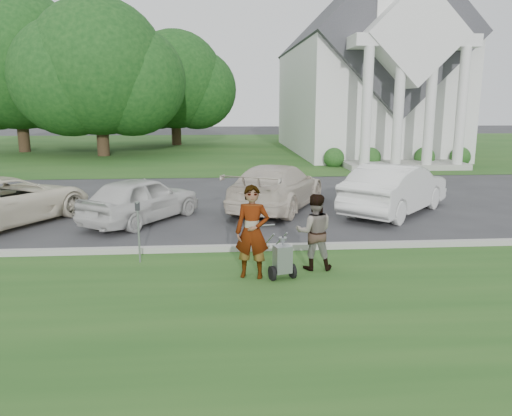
{
  "coord_description": "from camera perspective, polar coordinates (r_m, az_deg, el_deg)",
  "views": [
    {
      "loc": [
        -0.69,
        -10.58,
        3.41
      ],
      "look_at": [
        0.11,
        0.0,
        1.14
      ],
      "focal_mm": 35.0,
      "sensor_mm": 36.0,
      "label": 1
    }
  ],
  "objects": [
    {
      "name": "church",
      "position": [
        35.15,
        12.15,
        15.94
      ],
      "size": [
        9.19,
        19.0,
        24.1
      ],
      "color": "white",
      "rests_on": "ground"
    },
    {
      "name": "person_left",
      "position": [
        9.7,
        -0.43,
        -2.84
      ],
      "size": [
        0.75,
        0.58,
        1.83
      ],
      "primitive_type": "imported",
      "rotation": [
        0.0,
        0.0,
        -0.23
      ],
      "color": "#999999",
      "rests_on": "ground"
    },
    {
      "name": "ground",
      "position": [
        11.14,
        -0.58,
        -5.76
      ],
      "size": [
        120.0,
        120.0,
        0.0
      ],
      "primitive_type": "plane",
      "color": "#333335",
      "rests_on": "ground"
    },
    {
      "name": "parking_meter_near",
      "position": [
        10.89,
        -13.3,
        -1.87
      ],
      "size": [
        0.1,
        0.09,
        1.35
      ],
      "color": "gray",
      "rests_on": "ground"
    },
    {
      "name": "car_d",
      "position": [
        16.03,
        15.67,
        2.15
      ],
      "size": [
        4.39,
        4.57,
        1.55
      ],
      "primitive_type": "imported",
      "rotation": [
        0.0,
        0.0,
        2.4
      ],
      "color": "white",
      "rests_on": "ground"
    },
    {
      "name": "car_a",
      "position": [
        15.71,
        -26.69,
        0.79
      ],
      "size": [
        4.46,
        5.43,
        1.38
      ],
      "primitive_type": "imported",
      "rotation": [
        0.0,
        0.0,
        2.62
      ],
      "color": "#EFE6CB",
      "rests_on": "ground"
    },
    {
      "name": "car_c",
      "position": [
        16.06,
        2.39,
        2.44
      ],
      "size": [
        3.97,
        5.4,
        1.45
      ],
      "primitive_type": "imported",
      "rotation": [
        0.0,
        0.0,
        2.7
      ],
      "color": "beige",
      "rests_on": "ground"
    },
    {
      "name": "tree_back",
      "position": [
        40.73,
        -9.28,
        13.77
      ],
      "size": [
        9.61,
        7.6,
        8.89
      ],
      "color": "#332316",
      "rests_on": "ground"
    },
    {
      "name": "church_lawn",
      "position": [
        37.74,
        -3.3,
        6.88
      ],
      "size": [
        80.0,
        30.0,
        0.01
      ],
      "primitive_type": "cube",
      "color": "#1F4B19",
      "rests_on": "ground"
    },
    {
      "name": "tree_left",
      "position": [
        33.43,
        -17.56,
        14.45
      ],
      "size": [
        10.63,
        8.4,
        9.71
      ],
      "color": "#332316",
      "rests_on": "ground"
    },
    {
      "name": "car_b",
      "position": [
        14.72,
        -12.98,
        1.01
      ],
      "size": [
        3.49,
        4.12,
        1.33
      ],
      "primitive_type": "imported",
      "rotation": [
        0.0,
        0.0,
        2.55
      ],
      "color": "silver",
      "rests_on": "ground"
    },
    {
      "name": "striping_cart",
      "position": [
        9.77,
        3.02,
        -5.94
      ],
      "size": [
        0.65,
        1.05,
        0.92
      ],
      "rotation": [
        0.0,
        0.0,
        0.27
      ],
      "color": "black",
      "rests_on": "ground"
    },
    {
      "name": "grass_strip",
      "position": [
        8.34,
        0.81,
        -12.04
      ],
      "size": [
        80.0,
        7.0,
        0.01
      ],
      "primitive_type": "cube",
      "color": "#1F4B19",
      "rests_on": "ground"
    },
    {
      "name": "tree_far",
      "position": [
        38.05,
        -25.68,
        14.36
      ],
      "size": [
        11.64,
        9.2,
        10.73
      ],
      "color": "#332316",
      "rests_on": "ground"
    },
    {
      "name": "person_right",
      "position": [
        10.28,
        6.67,
        -2.8
      ],
      "size": [
        0.82,
        0.66,
        1.58
      ],
      "primitive_type": "imported",
      "rotation": [
        0.0,
        0.0,
        3.05
      ],
      "color": "#999999",
      "rests_on": "ground"
    },
    {
      "name": "curb",
      "position": [
        11.64,
        -0.76,
        -4.59
      ],
      "size": [
        80.0,
        0.18,
        0.15
      ],
      "primitive_type": "cube",
      "color": "#9E9E93",
      "rests_on": "ground"
    }
  ]
}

